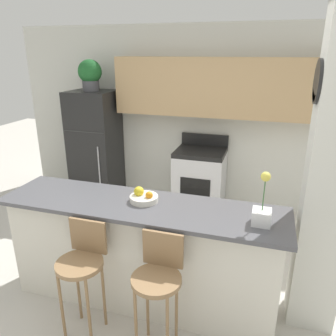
{
  "coord_description": "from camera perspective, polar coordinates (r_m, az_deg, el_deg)",
  "views": [
    {
      "loc": [
        0.95,
        -2.3,
        2.19
      ],
      "look_at": [
        0.0,
        0.79,
        1.03
      ],
      "focal_mm": 35.0,
      "sensor_mm": 36.0,
      "label": 1
    }
  ],
  "objects": [
    {
      "name": "ground_plane",
      "position": [
        3.32,
        -4.34,
        -21.69
      ],
      "size": [
        14.0,
        14.0,
        0.0
      ],
      "primitive_type": "plane",
      "color": "beige"
    },
    {
      "name": "potted_plant_on_fridge",
      "position": [
        4.91,
        -13.42,
        15.63
      ],
      "size": [
        0.33,
        0.33,
        0.43
      ],
      "color": "#4C4C51",
      "rests_on": "refrigerator"
    },
    {
      "name": "wall_back",
      "position": [
        4.65,
        6.65,
        10.78
      ],
      "size": [
        5.6,
        0.38,
        2.55
      ],
      "color": "silver",
      "rests_on": "ground_plane"
    },
    {
      "name": "refrigerator",
      "position": [
        5.08,
        -12.49,
        3.66
      ],
      "size": [
        0.66,
        0.63,
        1.66
      ],
      "color": "black",
      "rests_on": "ground_plane"
    },
    {
      "name": "orchid_vase",
      "position": [
        2.51,
        16.05,
        -7.32
      ],
      "size": [
        0.14,
        0.14,
        0.41
      ],
      "color": "white",
      "rests_on": "counter_bar"
    },
    {
      "name": "stove_range",
      "position": [
        4.67,
        5.54,
        -2.15
      ],
      "size": [
        0.68,
        0.6,
        1.07
      ],
      "color": "silver",
      "rests_on": "ground_plane"
    },
    {
      "name": "bar_stool_right",
      "position": [
        2.5,
        -1.74,
        -18.76
      ],
      "size": [
        0.36,
        0.36,
        0.96
      ],
      "color": "olive",
      "rests_on": "ground_plane"
    },
    {
      "name": "pillar_right",
      "position": [
        2.73,
        26.44,
        -1.93
      ],
      "size": [
        0.38,
        0.32,
        2.55
      ],
      "color": "silver",
      "rests_on": "ground_plane"
    },
    {
      "name": "counter_bar",
      "position": [
        3.01,
        -4.59,
        -14.59
      ],
      "size": [
        2.45,
        0.62,
        0.98
      ],
      "color": "silver",
      "rests_on": "ground_plane"
    },
    {
      "name": "bar_stool_left",
      "position": [
        2.72,
        -14.69,
        -15.8
      ],
      "size": [
        0.36,
        0.36,
        0.96
      ],
      "color": "olive",
      "rests_on": "ground_plane"
    },
    {
      "name": "fruit_bowl",
      "position": [
        2.8,
        -4.29,
        -5.08
      ],
      "size": [
        0.24,
        0.24,
        0.12
      ],
      "color": "silver",
      "rests_on": "counter_bar"
    }
  ]
}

